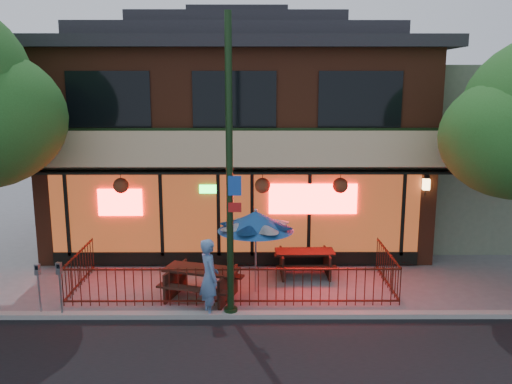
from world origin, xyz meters
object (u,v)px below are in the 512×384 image
at_px(picnic_table_right, 305,259).
at_px(parking_meter_far, 38,281).
at_px(parking_meter_near, 60,280).
at_px(pedestrian, 209,277).
at_px(picnic_table_left, 201,279).
at_px(patio_umbrella, 256,221).
at_px(street_light, 230,187).

bearing_deg(picnic_table_right, parking_meter_far, -156.87).
bearing_deg(parking_meter_near, pedestrian, 2.14).
relative_size(picnic_table_left, patio_umbrella, 0.97).
distance_m(picnic_table_right, pedestrian, 3.76).
height_order(pedestrian, parking_meter_far, pedestrian).
xyz_separation_m(picnic_table_left, patio_umbrella, (1.40, 0.42, 1.42)).
distance_m(street_light, parking_meter_near, 4.58).
bearing_deg(picnic_table_left, parking_meter_near, -159.74).
xyz_separation_m(picnic_table_right, parking_meter_far, (-6.55, -2.80, 0.41)).
xyz_separation_m(street_light, patio_umbrella, (0.60, 1.53, -1.20)).
distance_m(picnic_table_right, parking_meter_far, 7.14).
relative_size(picnic_table_left, picnic_table_right, 1.29).
height_order(street_light, patio_umbrella, street_light).
relative_size(pedestrian, parking_meter_far, 1.46).
distance_m(street_light, pedestrian, 2.26).
distance_m(picnic_table_left, parking_meter_far, 3.91).
height_order(pedestrian, parking_meter_near, pedestrian).
relative_size(street_light, patio_umbrella, 3.07).
height_order(patio_umbrella, parking_meter_far, patio_umbrella).
bearing_deg(picnic_table_right, pedestrian, -132.55).
xyz_separation_m(street_light, picnic_table_left, (-0.80, 1.10, -2.62)).
bearing_deg(picnic_table_left, parking_meter_far, -163.59).
relative_size(picnic_table_right, parking_meter_near, 1.25).
relative_size(picnic_table_left, pedestrian, 1.17).
bearing_deg(pedestrian, picnic_table_right, -65.49).
relative_size(street_light, parking_meter_far, 5.38).
height_order(picnic_table_right, patio_umbrella, patio_umbrella).
height_order(picnic_table_left, pedestrian, pedestrian).
height_order(picnic_table_right, pedestrian, pedestrian).
relative_size(patio_umbrella, parking_meter_far, 1.75).
xyz_separation_m(patio_umbrella, parking_meter_far, (-5.14, -1.52, -1.06)).
distance_m(picnic_table_left, patio_umbrella, 2.04).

